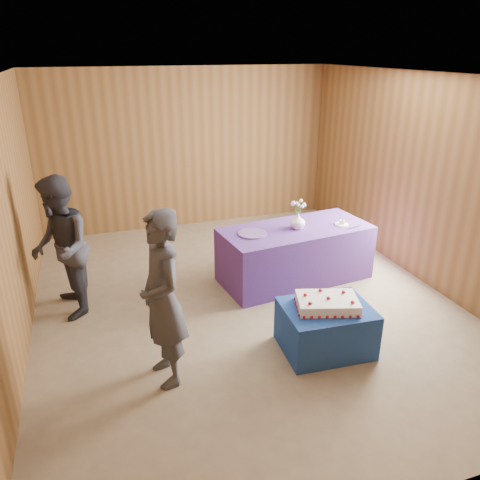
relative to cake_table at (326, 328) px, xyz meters
name	(u,v)px	position (x,y,z in m)	size (l,w,h in m)	color
ground	(244,302)	(-0.48, 1.20, -0.25)	(6.00, 6.00, 0.00)	gray
room_shell	(245,161)	(-0.48, 1.20, 1.55)	(5.04, 6.04, 2.72)	brown
cake_table	(326,328)	(0.00, 0.00, 0.00)	(0.90, 0.70, 0.50)	#1B4297
serving_table	(295,254)	(0.38, 1.60, 0.12)	(2.00, 0.90, 0.75)	#4C3085
sheet_cake	(327,303)	(-0.01, 0.00, 0.31)	(0.73, 0.60, 0.15)	white
vase	(297,221)	(0.38, 1.57, 0.61)	(0.20, 0.20, 0.21)	white
flower_spray	(298,204)	(0.38, 1.57, 0.84)	(0.20, 0.20, 0.16)	#376628
platter	(252,234)	(-0.25, 1.56, 0.51)	(0.37, 0.37, 0.02)	#694C99
plate	(342,224)	(1.01, 1.51, 0.51)	(0.18, 0.18, 0.01)	white
cake_slice	(342,222)	(1.01, 1.51, 0.54)	(0.08, 0.08, 0.08)	white
knife	(354,227)	(1.11, 1.36, 0.50)	(0.26, 0.02, 0.00)	#B7B7BC
guest_left	(163,300)	(-1.66, 0.07, 0.61)	(0.62, 0.41, 1.71)	#383A42
guest_right	(61,248)	(-2.56, 1.63, 0.59)	(0.82, 0.64, 1.68)	#2F2E37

